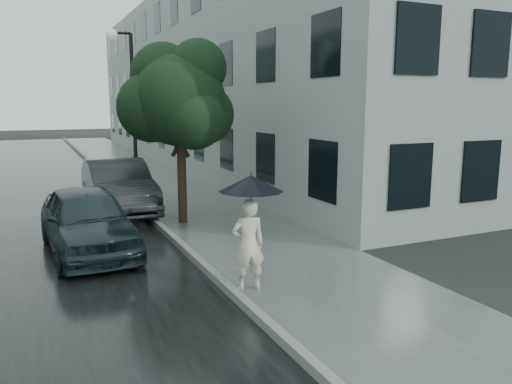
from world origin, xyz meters
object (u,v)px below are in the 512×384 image
lamp_post (129,106)px  car_far (118,186)px  street_tree (179,99)px  car_near (87,220)px  pedestrian (248,245)px

lamp_post → car_far: bearing=-104.6°
street_tree → car_near: bearing=-144.4°
lamp_post → car_near: lamp_post is taller
lamp_post → car_far: 2.77m
car_near → car_far: (1.30, 4.00, 0.06)m
lamp_post → car_far: size_ratio=1.16×
pedestrian → lamp_post: bearing=-81.8°
pedestrian → car_near: 4.20m
lamp_post → car_near: 6.14m
lamp_post → car_far: (-0.67, -1.29, -2.35)m
street_tree → car_near: size_ratio=1.16×
pedestrian → car_far: 7.58m
pedestrian → street_tree: bearing=-87.8°
car_near → car_far: 4.21m
car_near → car_far: size_ratio=0.89×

